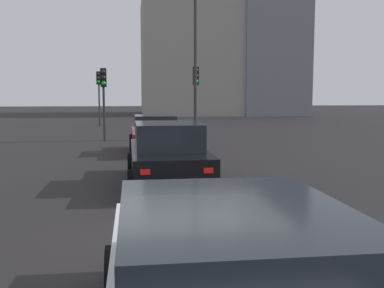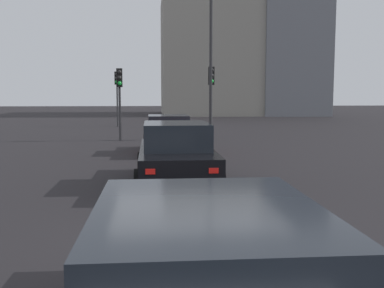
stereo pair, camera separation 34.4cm
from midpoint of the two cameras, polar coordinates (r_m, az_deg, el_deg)
ground_plane at (r=7.32m, az=-0.96°, el=-12.77°), size 160.00×160.00×0.20m
car_red_lead at (r=17.82m, az=-5.24°, el=1.19°), size 4.05×1.99×1.47m
car_black_second at (r=11.51m, az=-3.93°, el=-1.37°), size 4.67×2.04×1.58m
traffic_light_near_left at (r=32.31m, az=-11.90°, el=7.00°), size 0.33×0.30×3.83m
traffic_light_near_right at (r=22.86m, az=0.05°, el=7.13°), size 0.32×0.30×3.63m
traffic_light_far_left at (r=22.49m, az=-11.44°, el=6.81°), size 0.33×0.30×3.52m
street_lamp_kerbside at (r=22.83m, az=-0.02°, el=12.12°), size 0.56×0.36×7.90m
building_facade_left at (r=52.76m, az=8.89°, el=11.50°), size 11.27×6.95×14.28m
building_facade_center at (r=52.33m, az=-0.13°, el=10.86°), size 13.25×11.30×12.90m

